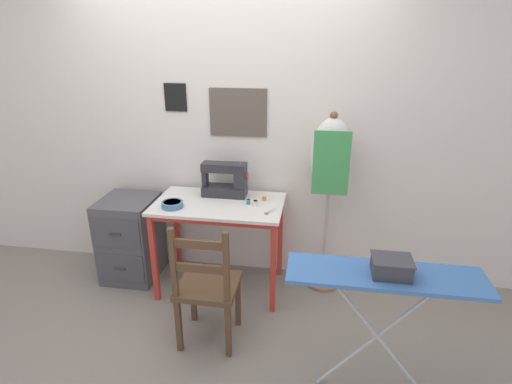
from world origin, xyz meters
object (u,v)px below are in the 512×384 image
Objects in this scene: thread_spool_far_edge at (264,198)px; ironing_board at (384,282)px; thread_spool_near_machine at (248,202)px; sewing_machine at (227,181)px; dress_form at (330,165)px; storage_box at (392,267)px; fabric_bowl at (172,204)px; scissors at (269,212)px; thread_spool_mid_table at (256,203)px; filing_cabinet at (131,238)px; wooden_chair at (207,287)px.

ironing_board is at bearing -51.77° from thread_spool_far_edge.
thread_spool_near_machine is 0.90× the size of thread_spool_far_edge.
thread_spool_far_edge is at bearing -11.40° from sewing_machine.
storage_box is at bearing -74.20° from dress_form.
sewing_machine is 0.49m from fabric_bowl.
dress_form is at bearing 16.77° from thread_spool_near_machine.
storage_box is (0.32, -1.11, -0.20)m from dress_form.
sewing_machine is 3.07× the size of scissors.
thread_spool_near_machine is 0.19× the size of storage_box.
ironing_board is 0.11m from storage_box.
scissors is at bearing -44.91° from thread_spool_mid_table.
thread_spool_mid_table is at bearing 135.09° from scissors.
filing_cabinet is at bearing -177.79° from thread_spool_far_edge.
wooden_chair reaches higher than storage_box.
ironing_board is (1.48, -0.77, -0.04)m from fabric_bowl.
thread_spool_far_edge is (0.05, 0.11, 0.00)m from thread_spool_mid_table.
dress_form reaches higher than filing_cabinet.
fabric_bowl is 0.23× the size of filing_cabinet.
thread_spool_far_edge is 1.31m from storage_box.
dress_form is (0.56, 0.21, 0.27)m from thread_spool_mid_table.
fabric_bowl is 0.79× the size of storage_box.
dress_form is 7.08× the size of storage_box.
dress_form is at bearing 104.75° from ironing_board.
sewing_machine reaches higher than scissors.
ironing_board is at bearing -43.98° from sewing_machine.
wooden_chair is (-0.28, -0.75, -0.36)m from thread_spool_far_edge.
thread_spool_mid_table is 0.03× the size of dress_form.
thread_spool_near_machine is (-0.18, 0.14, 0.02)m from scissors.
storage_box is (1.99, -0.98, 0.50)m from filing_cabinet.
sewing_machine is 1.79× the size of storage_box.
thread_spool_far_edge reaches higher than ironing_board.
scissors is at bearing -37.59° from sewing_machine.
scissors is 0.23m from thread_spool_near_machine.
fabric_bowl is 3.79× the size of thread_spool_far_edge.
dress_form is at bearing 1.93° from sewing_machine.
fabric_bowl is 0.16× the size of ironing_board.
thread_spool_mid_table is 1.20m from filing_cabinet.
scissors is 0.08× the size of dress_form.
fabric_bowl is 0.68m from filing_cabinet.
scissors is at bearing 1.02° from fabric_bowl.
scissors is 1.07m from ironing_board.
dress_form reaches higher than sewing_machine.
wooden_chair is at bearing 166.19° from storage_box.
sewing_machine reaches higher than wooden_chair.
thread_spool_mid_table is at bearing -33.77° from sewing_machine.
ironing_board is (0.73, -0.78, -0.01)m from scissors.
thread_spool_near_machine and ironing_board have the same top height.
thread_spool_near_machine is at bearing 163.09° from thread_spool_mid_table.
fabric_bowl is at bearing -165.22° from thread_spool_near_machine.
sewing_machine reaches higher than fabric_bowl.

